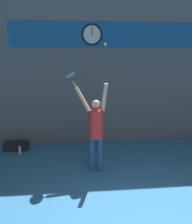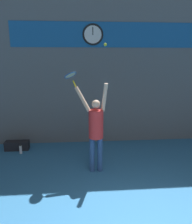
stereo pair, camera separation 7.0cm
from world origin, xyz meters
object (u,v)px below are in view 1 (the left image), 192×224
scoreboard_clock (92,35)px  tennis_ball (105,45)px  water_bottle (20,150)px  equipment_bag (16,146)px  tennis_player (96,128)px  tennis_racket (71,76)px

scoreboard_clock → tennis_ball: 2.14m
water_bottle → equipment_bag: (-0.18, 0.30, 0.01)m
scoreboard_clock → tennis_player: size_ratio=0.29×
water_bottle → tennis_player: bearing=-29.3°
water_bottle → equipment_bag: bearing=121.1°
tennis_racket → equipment_bag: tennis_racket is taller
tennis_racket → tennis_ball: tennis_ball is taller
equipment_bag → tennis_racket: bearing=-33.4°
scoreboard_clock → tennis_player: scoreboard_clock is taller
water_bottle → equipment_bag: same height
scoreboard_clock → water_bottle: bearing=-160.7°
tennis_player → equipment_bag: tennis_player is taller
water_bottle → tennis_ball: bearing=-28.9°
equipment_bag → tennis_player: bearing=-32.8°
tennis_player → tennis_ball: 1.94m
scoreboard_clock → tennis_racket: 2.10m
tennis_ball → water_bottle: 4.01m
scoreboard_clock → water_bottle: (-2.24, -0.78, -3.37)m
tennis_player → water_bottle: tennis_player is taller
tennis_player → equipment_bag: (-2.35, 1.52, -1.01)m
tennis_player → tennis_ball: bearing=-25.1°
tennis_ball → equipment_bag: bearing=147.7°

